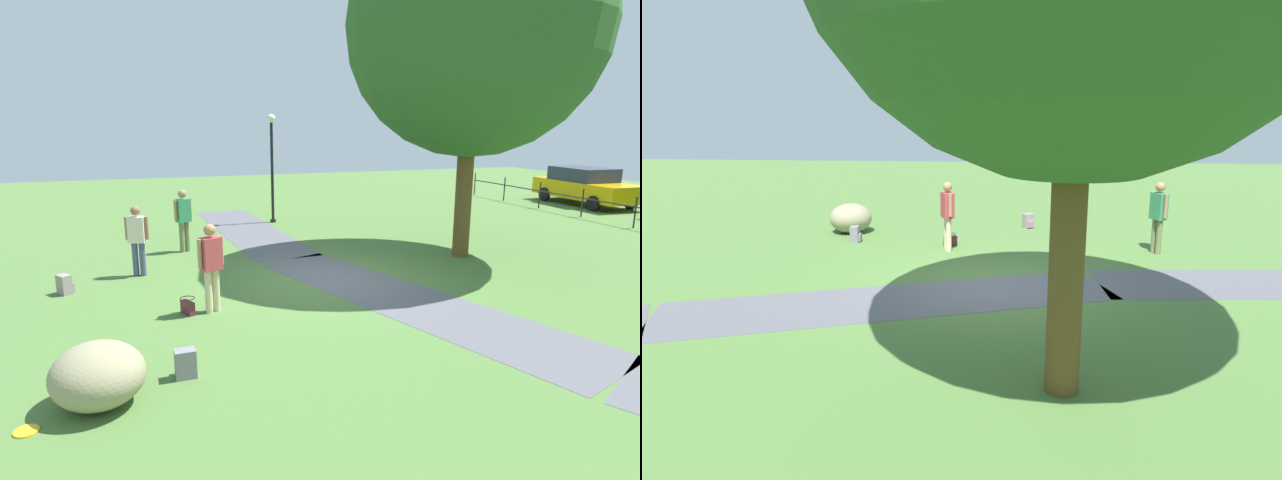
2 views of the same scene
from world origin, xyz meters
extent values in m
plane|color=#4C7036|center=(0.00, 0.00, 0.00)|extent=(48.00, 48.00, 0.00)
cube|color=#56565D|center=(-6.01, -0.65, 0.00)|extent=(8.12, 2.48, 0.01)
cube|color=#56565D|center=(1.76, 0.97, 0.00)|extent=(8.17, 4.36, 0.01)
cylinder|color=brown|center=(-0.91, 3.98, 1.74)|extent=(0.42, 0.42, 3.48)
sphere|color=#2F5B27|center=(-0.91, 3.98, 5.64)|extent=(6.17, 6.17, 6.17)
cylinder|color=black|center=(-7.10, 0.47, 0.05)|extent=(0.20, 0.20, 0.10)
cylinder|color=black|center=(-7.10, 0.47, 1.70)|extent=(0.10, 0.10, 3.41)
sphere|color=white|center=(-7.10, 0.47, 3.55)|extent=(0.28, 0.28, 0.28)
ellipsoid|color=gray|center=(4.00, -4.43, 0.40)|extent=(1.58, 1.58, 0.79)
cylinder|color=beige|center=(1.14, -2.62, 0.40)|extent=(0.13, 0.13, 0.80)
cylinder|color=beige|center=(1.21, -2.76, 0.40)|extent=(0.13, 0.13, 0.80)
cube|color=#B33F45|center=(1.18, -2.69, 1.10)|extent=(0.36, 0.43, 0.60)
cylinder|color=#AA7E55|center=(1.09, -2.49, 1.13)|extent=(0.08, 0.08, 0.53)
cylinder|color=#AA7E55|center=(1.26, -2.89, 1.13)|extent=(0.08, 0.08, 0.53)
sphere|color=#AA7E55|center=(1.18, -2.69, 1.54)|extent=(0.22, 0.22, 0.22)
cylinder|color=olive|center=(-3.74, -2.73, 0.41)|extent=(0.13, 0.13, 0.82)
cylinder|color=olive|center=(-3.67, -2.87, 0.41)|extent=(0.13, 0.13, 0.82)
cube|color=#338656|center=(-3.70, -2.80, 1.12)|extent=(0.38, 0.43, 0.61)
cylinder|color=#A77B56|center=(-3.81, -2.60, 1.16)|extent=(0.08, 0.08, 0.54)
cylinder|color=#A77B56|center=(-3.60, -3.00, 1.16)|extent=(0.08, 0.08, 0.54)
sphere|color=#A77B56|center=(-3.70, -2.80, 1.57)|extent=(0.22, 0.22, 0.22)
cylinder|color=#484976|center=(-1.68, -3.88, 0.39)|extent=(0.13, 0.13, 0.78)
cylinder|color=#484976|center=(-1.72, -4.04, 0.39)|extent=(0.13, 0.13, 0.78)
cube|color=beige|center=(-1.70, -3.96, 1.07)|extent=(0.33, 0.41, 0.58)
cylinder|color=#875F48|center=(-1.64, -3.75, 1.10)|extent=(0.08, 0.08, 0.52)
cylinder|color=#875F48|center=(-1.76, -4.17, 1.10)|extent=(0.08, 0.08, 0.52)
sphere|color=#875F48|center=(-1.70, -3.96, 1.49)|extent=(0.21, 0.21, 0.21)
cube|color=#591F2C|center=(1.15, -3.14, 0.12)|extent=(0.34, 0.25, 0.24)
torus|color=#591F2C|center=(1.15, -3.14, 0.30)|extent=(0.36, 0.36, 0.02)
cube|color=slate|center=(3.61, -3.38, 0.20)|extent=(0.21, 0.29, 0.40)
cube|color=slate|center=(3.48, -3.38, 0.12)|extent=(0.07, 0.20, 0.18)
cube|color=gray|center=(-0.82, -5.41, 0.20)|extent=(0.34, 0.33, 0.40)
cube|color=#A16E91|center=(-0.89, -5.30, 0.12)|extent=(0.19, 0.16, 0.18)
cylinder|color=yellow|center=(4.36, -5.19, 0.01)|extent=(0.27, 0.27, 0.02)
cylinder|color=black|center=(-11.00, 11.50, 0.53)|extent=(0.05, 0.05, 1.05)
cylinder|color=black|center=(-8.80, 11.50, 0.53)|extent=(0.05, 0.05, 1.05)
cylinder|color=black|center=(-6.60, 11.50, 0.53)|extent=(0.05, 0.05, 1.05)
cylinder|color=black|center=(-4.40, 11.50, 0.53)|extent=(0.05, 0.05, 1.05)
cylinder|color=black|center=(-2.20, 11.50, 0.53)|extent=(0.05, 0.05, 1.05)
cube|color=#DCA30A|center=(-6.67, 13.99, 0.65)|extent=(4.69, 2.09, 0.70)
cube|color=#282C43|center=(-6.94, 14.00, 1.28)|extent=(2.48, 1.82, 0.56)
cylinder|color=black|center=(-5.19, 14.82, 0.30)|extent=(0.61, 0.19, 0.60)
cylinder|color=black|center=(-5.30, 12.99, 0.30)|extent=(0.61, 0.19, 0.60)
cylinder|color=black|center=(-8.04, 14.99, 0.30)|extent=(0.61, 0.19, 0.60)
cylinder|color=black|center=(-8.14, 13.15, 0.30)|extent=(0.61, 0.19, 0.60)
camera|label=1|loc=(10.34, -3.74, 3.39)|focal=29.09mm
camera|label=2|loc=(-0.20, 10.41, 3.42)|focal=31.95mm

